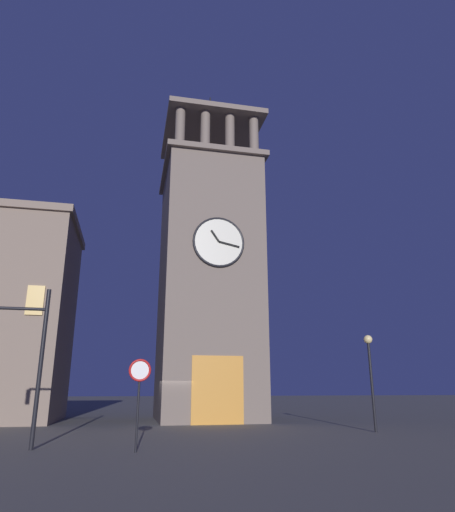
{
  "coord_description": "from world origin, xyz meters",
  "views": [
    {
      "loc": [
        2.61,
        28.62,
        2.08
      ],
      "look_at": [
        -4.23,
        -3.05,
        11.66
      ],
      "focal_mm": 31.42,
      "sensor_mm": 36.0,
      "label": 1
    }
  ],
  "objects": [
    {
      "name": "street_lamp",
      "position": [
        -9.55,
        7.07,
        3.34
      ],
      "size": [
        0.44,
        0.44,
        4.74
      ],
      "color": "black",
      "rests_on": "ground_plane"
    },
    {
      "name": "ground_plane",
      "position": [
        0.0,
        0.0,
        0.0
      ],
      "size": [
        200.0,
        200.0,
        0.0
      ],
      "primitive_type": "plane",
      "color": "#56544F"
    },
    {
      "name": "clocktower",
      "position": [
        -2.75,
        -3.02,
        9.7
      ],
      "size": [
        7.29,
        8.59,
        25.37
      ],
      "color": "#75665B",
      "rests_on": "ground_plane"
    },
    {
      "name": "traffic_signal_near",
      "position": [
        6.8,
        10.62,
        3.64
      ],
      "size": [
        3.29,
        0.41,
        5.74
      ],
      "color": "black",
      "rests_on": "ground_plane"
    },
    {
      "name": "no_horn_sign",
      "position": [
        2.2,
        12.07,
        2.42
      ],
      "size": [
        0.78,
        0.14,
        3.08
      ],
      "color": "black",
      "rests_on": "ground_plane"
    }
  ]
}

